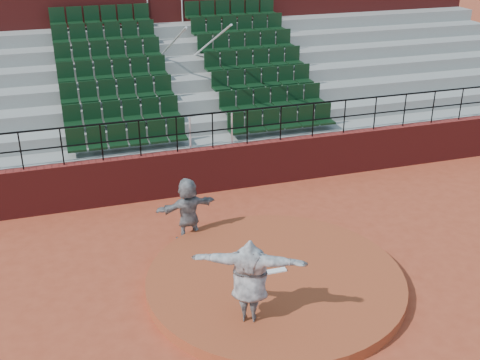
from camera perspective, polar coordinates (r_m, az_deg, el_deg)
name	(u,v)px	position (r m, az deg, el deg)	size (l,w,h in m)	color
ground	(275,285)	(13.11, 3.34, -9.95)	(90.00, 90.00, 0.00)	#A43F25
pitchers_mound	(275,281)	(13.04, 3.36, -9.50)	(5.50, 5.50, 0.25)	#9A4022
pitching_rubber	(273,271)	(13.08, 3.14, -8.64)	(0.60, 0.15, 0.03)	white
boundary_wall	(213,169)	(16.97, -2.54, 1.05)	(24.00, 0.30, 1.30)	maroon
wall_railing	(212,123)	(16.47, -2.63, 5.45)	(24.04, 0.05, 1.03)	black
seating_deck	(184,105)	(20.02, -5.35, 7.11)	(24.00, 5.97, 4.63)	gray
press_box_facade	(158,20)	(23.32, -7.76, 14.82)	(24.00, 3.00, 7.10)	maroon
pitcher	(250,280)	(11.27, 0.92, -9.46)	(2.12, 0.58, 1.73)	black
fielder	(188,210)	(14.40, -4.96, -2.84)	(1.50, 0.48, 1.62)	black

